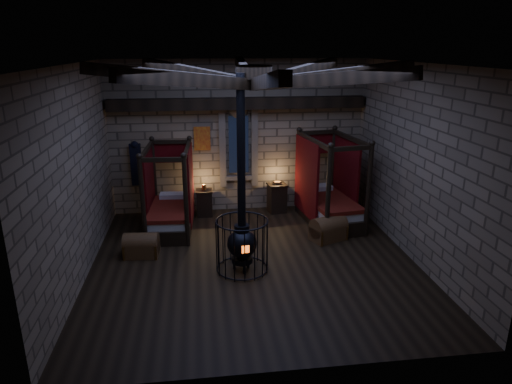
{
  "coord_description": "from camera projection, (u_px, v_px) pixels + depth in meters",
  "views": [
    {
      "loc": [
        -1.12,
        -8.94,
        4.55
      ],
      "look_at": [
        0.12,
        0.6,
        1.43
      ],
      "focal_mm": 32.0,
      "sensor_mm": 36.0,
      "label": 1
    }
  ],
  "objects": [
    {
      "name": "bed_left",
      "position": [
        171.0,
        210.0,
        11.64
      ],
      "size": [
        1.2,
        2.12,
        2.15
      ],
      "rotation": [
        0.0,
        0.0,
        -0.05
      ],
      "color": "black",
      "rests_on": "ground"
    },
    {
      "name": "trunk_left",
      "position": [
        141.0,
        246.0,
        10.23
      ],
      "size": [
        0.8,
        0.55,
        0.56
      ],
      "rotation": [
        0.0,
        0.0,
        -0.1
      ],
      "color": "brown",
      "rests_on": "ground"
    },
    {
      "name": "nightstand_right",
      "position": [
        277.0,
        198.0,
        12.9
      ],
      "size": [
        0.57,
        0.55,
        0.89
      ],
      "rotation": [
        0.0,
        0.0,
        0.14
      ],
      "color": "black",
      "rests_on": "ground"
    },
    {
      "name": "nightstand_left",
      "position": [
        204.0,
        202.0,
        12.63
      ],
      "size": [
        0.46,
        0.44,
        0.9
      ],
      "rotation": [
        0.0,
        0.0,
        -0.0
      ],
      "color": "black",
      "rests_on": "ground"
    },
    {
      "name": "room",
      "position": [
        253.0,
        88.0,
        8.9
      ],
      "size": [
        7.02,
        7.02,
        4.29
      ],
      "color": "black",
      "rests_on": "ground"
    },
    {
      "name": "bed_right",
      "position": [
        328.0,
        201.0,
        12.13
      ],
      "size": [
        1.44,
        2.34,
        2.31
      ],
      "rotation": [
        0.0,
        0.0,
        0.13
      ],
      "color": "black",
      "rests_on": "ground"
    },
    {
      "name": "trunk_right",
      "position": [
        328.0,
        229.0,
        11.08
      ],
      "size": [
        0.97,
        0.8,
        0.61
      ],
      "rotation": [
        0.0,
        0.0,
        0.39
      ],
      "color": "brown",
      "rests_on": "ground"
    },
    {
      "name": "stove",
      "position": [
        242.0,
        241.0,
        9.46
      ],
      "size": [
        1.1,
        1.1,
        4.05
      ],
      "rotation": [
        0.0,
        0.0,
        0.14
      ],
      "color": "black",
      "rests_on": "ground"
    }
  ]
}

